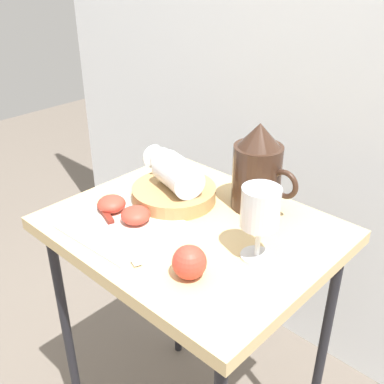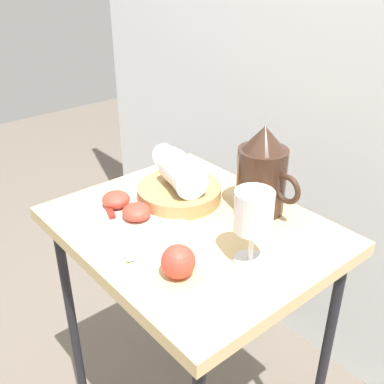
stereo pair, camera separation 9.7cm
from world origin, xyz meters
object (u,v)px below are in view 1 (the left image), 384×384
(pitcher, at_px, (257,174))
(apple_half_right, at_px, (136,215))
(basket_tray, at_px, (174,194))
(table, at_px, (192,251))
(apple_half_left, at_px, (112,204))
(apple_whole, at_px, (189,262))
(wine_glass_tipped_near, at_px, (174,171))
(wine_glass_upright, at_px, (259,212))
(knife, at_px, (112,224))
(wine_glass_tipped_far, at_px, (180,176))

(pitcher, relative_size, apple_half_right, 3.18)
(basket_tray, distance_m, apple_half_right, 0.13)
(table, bearing_deg, pitcher, 71.54)
(apple_half_left, height_order, apple_whole, apple_whole)
(basket_tray, relative_size, apple_whole, 3.10)
(apple_half_right, bearing_deg, wine_glass_tipped_near, 96.89)
(pitcher, distance_m, wine_glass_tipped_near, 0.19)
(wine_glass_upright, bearing_deg, apple_whole, -112.81)
(apple_half_left, bearing_deg, pitcher, 48.08)
(wine_glass_upright, relative_size, wine_glass_tipped_near, 0.95)
(table, bearing_deg, apple_whole, -48.27)
(table, height_order, apple_half_right, apple_half_right)
(wine_glass_upright, relative_size, knife, 0.65)
(basket_tray, xyz_separation_m, pitcher, (0.16, 0.11, 0.06))
(apple_half_right, bearing_deg, knife, -122.02)
(wine_glass_tipped_far, bearing_deg, pitcher, 39.95)
(wine_glass_tipped_far, distance_m, knife, 0.19)
(apple_whole, bearing_deg, pitcher, 102.79)
(apple_half_right, bearing_deg, apple_half_left, -176.06)
(basket_tray, distance_m, wine_glass_upright, 0.30)
(wine_glass_tipped_near, xyz_separation_m, knife, (-0.01, -0.18, -0.07))
(basket_tray, height_order, apple_whole, apple_whole)
(pitcher, distance_m, wine_glass_tipped_far, 0.17)
(pitcher, xyz_separation_m, knife, (-0.17, -0.29, -0.07))
(wine_glass_tipped_far, bearing_deg, table, -30.09)
(wine_glass_tipped_far, height_order, apple_half_left, wine_glass_tipped_far)
(apple_half_right, distance_m, knife, 0.05)
(wine_glass_upright, height_order, apple_half_right, wine_glass_upright)
(wine_glass_upright, bearing_deg, wine_glass_tipped_near, 168.43)
(pitcher, height_order, apple_half_left, pitcher)
(wine_glass_tipped_far, distance_m, apple_half_left, 0.17)
(basket_tray, distance_m, pitcher, 0.20)
(basket_tray, bearing_deg, wine_glass_upright, -10.65)
(pitcher, xyz_separation_m, apple_half_right, (-0.14, -0.24, -0.06))
(apple_half_left, bearing_deg, wine_glass_tipped_far, 56.91)
(apple_whole, bearing_deg, basket_tray, 140.81)
(basket_tray, bearing_deg, apple_whole, -39.19)
(pitcher, xyz_separation_m, apple_half_left, (-0.22, -0.25, -0.06))
(basket_tray, height_order, wine_glass_tipped_far, wine_glass_tipped_far)
(wine_glass_upright, distance_m, apple_half_right, 0.29)
(knife, bearing_deg, apple_half_left, 140.86)
(basket_tray, xyz_separation_m, knife, (-0.01, -0.18, -0.01))
(wine_glass_tipped_near, relative_size, apple_half_left, 2.50)
(table, relative_size, wine_glass_tipped_far, 4.37)
(pitcher, bearing_deg, wine_glass_upright, -53.28)
(table, xyz_separation_m, apple_half_right, (-0.09, -0.08, 0.09))
(pitcher, height_order, wine_glass_tipped_far, pitcher)
(wine_glass_tipped_near, distance_m, apple_whole, 0.30)
(wine_glass_upright, height_order, apple_whole, wine_glass_upright)
(knife, bearing_deg, wine_glass_tipped_far, 77.49)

